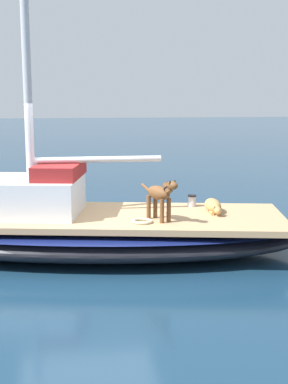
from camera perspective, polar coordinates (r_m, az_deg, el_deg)
name	(u,v)px	position (r m, az deg, el deg)	size (l,w,h in m)	color
ground_plane	(86,252)	(8.92, -6.41, -6.56)	(120.00, 120.00, 0.00)	navy
sailboat_main	(86,233)	(8.83, -6.45, -4.48)	(3.86, 7.59, 0.66)	black
mast_main	(34,6)	(8.84, -12.09, 19.40)	(0.14, 2.27, 7.44)	silver
cabin_house	(19,193)	(8.95, -13.61, -0.11)	(1.80, 2.46, 0.84)	silver
dog_tan	(213,206)	(8.91, 7.64, -1.52)	(0.95, 0.30, 0.22)	tan
dog_brown	(160,195)	(8.14, 1.82, -0.30)	(0.88, 0.49, 0.70)	brown
deck_winch	(192,201)	(9.33, 5.32, -0.99)	(0.16, 0.16, 0.21)	#B7B7BC
coiled_rope	(142,221)	(8.10, -0.17, -3.25)	(0.32, 0.32, 0.04)	beige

